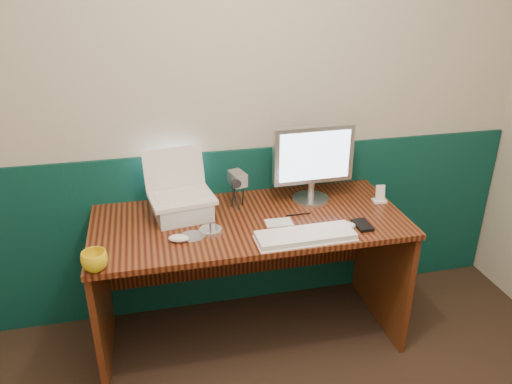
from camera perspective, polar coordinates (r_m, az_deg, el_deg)
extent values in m
cube|color=#BBB59E|center=(2.71, -3.61, 9.78)|extent=(3.50, 0.04, 2.50)
cube|color=#073026|center=(2.98, -3.19, -4.35)|extent=(3.48, 0.02, 1.00)
cube|color=#340D09|center=(2.76, -0.70, -10.03)|extent=(1.60, 0.70, 0.75)
cube|color=silver|center=(2.59, -8.40, -1.87)|extent=(0.31, 0.27, 0.09)
cube|color=white|center=(2.39, 5.67, -5.07)|extent=(0.47, 0.17, 0.03)
ellipsoid|color=white|center=(2.50, 10.08, -3.78)|extent=(0.12, 0.09, 0.04)
ellipsoid|color=white|center=(2.38, -8.80, -5.24)|extent=(0.11, 0.08, 0.03)
imported|color=yellow|center=(2.24, -17.96, -7.51)|extent=(0.14, 0.14, 0.09)
cylinder|color=silver|center=(2.44, -5.22, -4.44)|extent=(0.11, 0.11, 0.02)
cylinder|color=#AEB3BF|center=(2.43, -7.24, -5.00)|extent=(0.12, 0.12, 0.00)
cylinder|color=black|center=(2.61, 4.87, -2.56)|extent=(0.13, 0.01, 0.01)
cube|color=white|center=(2.53, 2.63, -3.50)|extent=(0.14, 0.10, 0.00)
cube|color=white|center=(2.82, 13.91, -0.97)|extent=(0.08, 0.06, 0.01)
cube|color=white|center=(2.80, 14.01, -0.06)|extent=(0.05, 0.03, 0.09)
cube|color=black|center=(2.55, 12.08, -3.71)|extent=(0.08, 0.13, 0.01)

